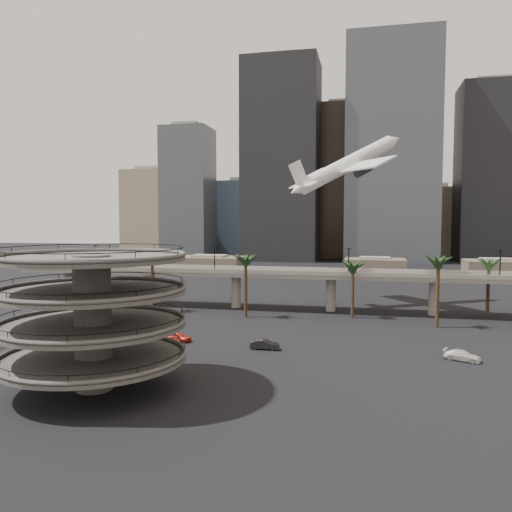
% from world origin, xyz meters
% --- Properties ---
extents(ground, '(700.00, 700.00, 0.00)m').
position_xyz_m(ground, '(0.00, 0.00, 0.00)').
color(ground, black).
rests_on(ground, ground).
extents(parking_ramp, '(22.20, 22.20, 17.35)m').
position_xyz_m(parking_ramp, '(-13.00, -4.00, 9.84)').
color(parking_ramp, '#454240').
rests_on(parking_ramp, ground).
extents(overpass, '(130.00, 9.30, 14.70)m').
position_xyz_m(overpass, '(0.00, 55.00, 7.34)').
color(overpass, gray).
rests_on(overpass, ground).
extents(palm_trees, '(76.40, 18.40, 14.00)m').
position_xyz_m(palm_trees, '(11.58, 47.18, 11.30)').
color(palm_trees, '#402A1B').
rests_on(palm_trees, ground).
extents(low_buildings, '(135.00, 27.50, 6.80)m').
position_xyz_m(low_buildings, '(6.89, 142.30, 2.86)').
color(low_buildings, brown).
rests_on(low_buildings, ground).
extents(skyline, '(269.00, 86.00, 113.52)m').
position_xyz_m(skyline, '(15.11, 217.09, 41.48)').
color(skyline, '#86775C').
rests_on(skyline, ground).
extents(airborne_jet, '(28.01, 27.50, 17.81)m').
position_xyz_m(airborne_jet, '(13.82, 66.35, 33.75)').
color(airborne_jet, white).
rests_on(airborne_jet, ground).
extents(car_a, '(4.85, 2.99, 1.54)m').
position_xyz_m(car_a, '(-11.96, 20.88, 0.77)').
color(car_a, red).
rests_on(car_a, ground).
extents(car_b, '(4.70, 1.75, 1.54)m').
position_xyz_m(car_b, '(3.27, 18.80, 0.77)').
color(car_b, black).
rests_on(car_b, ground).
extents(car_c, '(5.55, 3.88, 1.49)m').
position_xyz_m(car_c, '(32.55, 18.79, 0.75)').
color(car_c, silver).
rests_on(car_c, ground).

